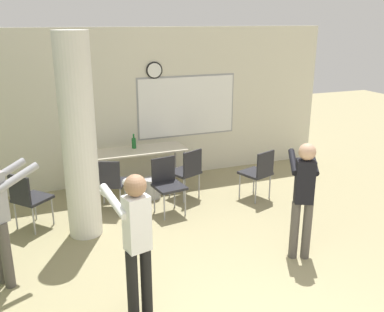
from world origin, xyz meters
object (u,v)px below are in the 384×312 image
Objects in this scene: bottle_on_table at (134,143)px; chair_table_right at (187,170)px; person_playing_side at (303,192)px; chair_mid_room at (259,171)px; chair_table_front at (167,182)px; chair_near_pillar at (28,197)px; chair_table_left at (110,181)px; folding_table at (135,153)px; person_playing_front at (136,236)px.

bottle_on_table is 1.14m from chair_table_right.
person_playing_side is at bearing -66.73° from bottle_on_table.
person_playing_side is at bearing -103.41° from chair_mid_room.
chair_near_pillar is (-2.03, 0.17, 0.00)m from chair_table_front.
person_playing_side is at bearing -48.87° from chair_table_left.
bottle_on_table is 0.30× the size of chair_near_pillar.
folding_table is at bearing 51.91° from chair_table_left.
person_playing_side is (1.98, -2.26, 0.39)m from chair_table_left.
chair_near_pillar is at bearing -149.20° from bottle_on_table.
person_playing_front reaches higher than person_playing_side.
chair_mid_room is at bearing -34.21° from folding_table.
folding_table is 1.15× the size of person_playing_front.
chair_table_front is 2.55m from person_playing_front.
chair_near_pillar is (-2.52, -0.24, 0.00)m from chair_table_right.
chair_table_left is 0.57× the size of person_playing_side.
chair_table_right is 0.57× the size of person_playing_side.
chair_table_front is 1.00× the size of chair_table_right.
person_playing_side is (1.15, -1.89, 0.39)m from chair_table_front.
chair_table_front is 0.63m from chair_table_right.
chair_near_pillar is at bearing 147.11° from person_playing_side.
chair_mid_room is 1.00× the size of chair_near_pillar.
folding_table is 2.07× the size of chair_mid_room.
folding_table is at bearing 133.83° from chair_table_right.
person_playing_side reaches higher than chair_table_front.
chair_near_pillar is 1.23m from chair_table_left.
chair_near_pillar is at bearing 175.26° from chair_table_front.
person_playing_front is (-1.06, -2.28, 0.41)m from chair_table_front.
person_playing_front is (-2.21, -0.39, 0.02)m from person_playing_side.
bottle_on_table is at bearing 128.96° from chair_table_right.
folding_table is 1.18m from chair_table_front.
folding_table is at bearing 76.25° from person_playing_front.
folding_table is 2.07× the size of chair_table_front.
folding_table is at bearing 28.29° from chair_near_pillar.
chair_mid_room is at bearing -2.98° from chair_table_front.
bottle_on_table is at bearing 76.40° from person_playing_front.
bottle_on_table is at bearing 99.19° from chair_table_front.
chair_mid_room is 1.90m from person_playing_side.
chair_table_front and chair_mid_room have the same top height.
chair_table_right is 3.13m from person_playing_front.
chair_mid_room is 0.56× the size of person_playing_front.
folding_table is 0.99m from chair_table_left.
person_playing_side reaches higher than chair_near_pillar.
chair_table_front and chair_table_right have the same top height.
chair_table_right is 2.53m from chair_near_pillar.
chair_table_left is at bearing 84.95° from person_playing_front.
chair_table_right reaches higher than folding_table.
chair_near_pillar is at bearing -174.60° from chair_table_right.
bottle_on_table is 0.30× the size of chair_mid_room.
folding_table is 2.07× the size of chair_table_right.
chair_table_right and chair_mid_room have the same top height.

